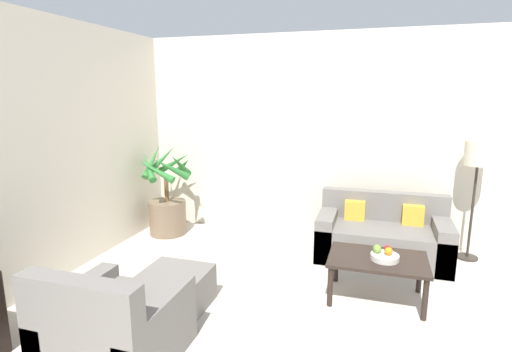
{
  "coord_description": "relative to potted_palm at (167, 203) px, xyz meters",
  "views": [
    {
      "loc": [
        -0.08,
        0.33,
        1.93
      ],
      "look_at": [
        -1.4,
        4.61,
        1.0
      ],
      "focal_mm": 28.0,
      "sensor_mm": 36.0,
      "label": 1
    }
  ],
  "objects": [
    {
      "name": "potted_palm",
      "position": [
        0.0,
        0.0,
        0.0
      ],
      "size": [
        0.78,
        0.78,
        1.24
      ],
      "color": "brown",
      "rests_on": "ground_plane"
    },
    {
      "name": "sofa_loveseat",
      "position": [
        2.85,
        -0.01,
        -0.17
      ],
      "size": [
        1.49,
        0.77,
        0.75
      ],
      "color": "slate",
      "rests_on": "ground_plane"
    },
    {
      "name": "ottoman",
      "position": [
        1.04,
        -1.73,
        -0.26
      ],
      "size": [
        0.59,
        0.55,
        0.34
      ],
      "color": "slate",
      "rests_on": "ground_plane"
    },
    {
      "name": "wall_back",
      "position": [
        2.82,
        0.58,
        0.91
      ],
      "size": [
        8.06,
        0.06,
        2.7
      ],
      "color": "beige",
      "rests_on": "ground_plane"
    },
    {
      "name": "floor_lamp",
      "position": [
        3.84,
        0.28,
        0.74
      ],
      "size": [
        0.3,
        0.3,
        1.41
      ],
      "color": "#2D2823",
      "rests_on": "ground_plane"
    },
    {
      "name": "apple_green",
      "position": [
        2.79,
        -1.05,
        0.07
      ],
      "size": [
        0.08,
        0.08,
        0.08
      ],
      "color": "olive",
      "rests_on": "fruit_bowl"
    },
    {
      "name": "orange_fruit",
      "position": [
        2.89,
        -1.07,
        0.07
      ],
      "size": [
        0.07,
        0.07,
        0.07
      ],
      "color": "orange",
      "rests_on": "fruit_bowl"
    },
    {
      "name": "armchair",
      "position": [
        1.0,
        -2.55,
        -0.17
      ],
      "size": [
        0.86,
        0.85,
        0.8
      ],
      "color": "slate",
      "rests_on": "ground_plane"
    },
    {
      "name": "fruit_bowl",
      "position": [
        2.86,
        -1.07,
        0.01
      ],
      "size": [
        0.26,
        0.26,
        0.05
      ],
      "color": "beige",
      "rests_on": "coffee_table"
    },
    {
      "name": "apple_red",
      "position": [
        2.89,
        -0.99,
        0.07
      ],
      "size": [
        0.06,
        0.06,
        0.06
      ],
      "color": "red",
      "rests_on": "fruit_bowl"
    },
    {
      "name": "coffee_table",
      "position": [
        2.8,
        -1.04,
        -0.07
      ],
      "size": [
        0.9,
        0.61,
        0.42
      ],
      "color": "black",
      "rests_on": "ground_plane"
    }
  ]
}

